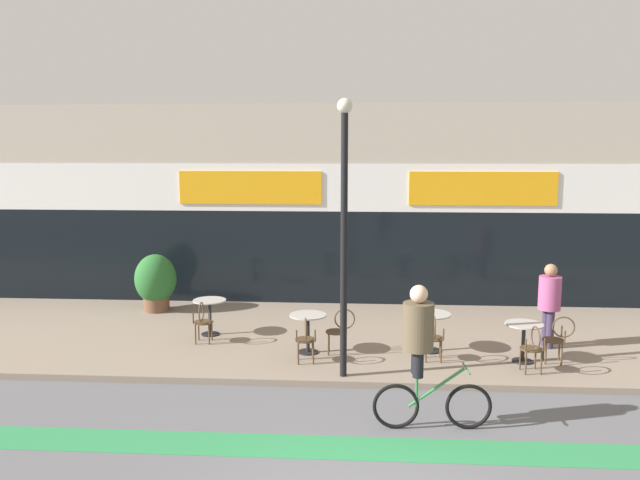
{
  "coord_description": "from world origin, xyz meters",
  "views": [
    {
      "loc": [
        -0.11,
        -5.8,
        4.12
      ],
      "look_at": [
        -0.96,
        7.19,
        2.2
      ],
      "focal_mm": 35.0,
      "sensor_mm": 36.0,
      "label": 1
    }
  ],
  "objects_px": {
    "bistro_table_0": "(210,310)",
    "bistro_table_1": "(308,325)",
    "cafe_chair_3_side": "(558,336)",
    "lamp_post": "(344,219)",
    "cyclist_0": "(422,346)",
    "bistro_table_2": "(430,324)",
    "cafe_chair_1_near": "(306,337)",
    "bistro_table_3": "(524,334)",
    "cafe_chair_1_side": "(340,328)",
    "cafe_chair_2_near": "(434,335)",
    "planter_pot": "(156,281)",
    "pedestrian_near_end": "(549,298)",
    "cafe_chair_0_near": "(203,319)",
    "cafe_chair_3_near": "(533,346)"
  },
  "relations": [
    {
      "from": "cafe_chair_1_side",
      "to": "cafe_chair_3_side",
      "type": "bearing_deg",
      "value": 175.03
    },
    {
      "from": "lamp_post",
      "to": "pedestrian_near_end",
      "type": "height_order",
      "value": "lamp_post"
    },
    {
      "from": "bistro_table_0",
      "to": "bistro_table_3",
      "type": "bearing_deg",
      "value": -11.84
    },
    {
      "from": "bistro_table_3",
      "to": "planter_pot",
      "type": "height_order",
      "value": "planter_pot"
    },
    {
      "from": "bistro_table_1",
      "to": "cafe_chair_2_near",
      "type": "xyz_separation_m",
      "value": [
        2.41,
        -0.37,
        -0.04
      ]
    },
    {
      "from": "cafe_chair_1_near",
      "to": "cafe_chair_1_side",
      "type": "distance_m",
      "value": 0.88
    },
    {
      "from": "cafe_chair_1_near",
      "to": "cafe_chair_3_near",
      "type": "bearing_deg",
      "value": -100.77
    },
    {
      "from": "cafe_chair_1_near",
      "to": "cafe_chair_3_side",
      "type": "bearing_deg",
      "value": -92.81
    },
    {
      "from": "cyclist_0",
      "to": "bistro_table_0",
      "type": "bearing_deg",
      "value": 132.51
    },
    {
      "from": "bistro_table_0",
      "to": "cafe_chair_3_near",
      "type": "distance_m",
      "value": 6.61
    },
    {
      "from": "cafe_chair_1_near",
      "to": "planter_pot",
      "type": "distance_m",
      "value": 5.4
    },
    {
      "from": "bistro_table_3",
      "to": "lamp_post",
      "type": "distance_m",
      "value": 4.17
    },
    {
      "from": "cafe_chair_0_near",
      "to": "cafe_chair_1_side",
      "type": "bearing_deg",
      "value": -99.99
    },
    {
      "from": "bistro_table_0",
      "to": "cyclist_0",
      "type": "xyz_separation_m",
      "value": [
        4.13,
        -4.05,
        0.6
      ]
    },
    {
      "from": "bistro_table_0",
      "to": "bistro_table_3",
      "type": "distance_m",
      "value": 6.44
    },
    {
      "from": "cafe_chair_2_near",
      "to": "planter_pot",
      "type": "relative_size",
      "value": 0.64
    },
    {
      "from": "bistro_table_0",
      "to": "lamp_post",
      "type": "xyz_separation_m",
      "value": [
        2.94,
        -2.28,
        2.26
      ]
    },
    {
      "from": "bistro_table_2",
      "to": "cyclist_0",
      "type": "distance_m",
      "value": 3.34
    },
    {
      "from": "bistro_table_0",
      "to": "bistro_table_1",
      "type": "xyz_separation_m",
      "value": [
        2.21,
        -1.05,
        0.0
      ]
    },
    {
      "from": "cafe_chair_2_near",
      "to": "pedestrian_near_end",
      "type": "xyz_separation_m",
      "value": [
        2.41,
        1.05,
        0.5
      ]
    },
    {
      "from": "cafe_chair_1_near",
      "to": "planter_pot",
      "type": "xyz_separation_m",
      "value": [
        -4.03,
        3.58,
        0.22
      ]
    },
    {
      "from": "cafe_chair_0_near",
      "to": "cyclist_0",
      "type": "height_order",
      "value": "cyclist_0"
    },
    {
      "from": "cafe_chair_3_side",
      "to": "cafe_chair_2_near",
      "type": "bearing_deg",
      "value": 10.53
    },
    {
      "from": "bistro_table_2",
      "to": "bistro_table_3",
      "type": "xyz_separation_m",
      "value": [
        1.68,
        -0.52,
        -0.02
      ]
    },
    {
      "from": "cafe_chair_1_side",
      "to": "cafe_chair_3_near",
      "type": "height_order",
      "value": "same"
    },
    {
      "from": "cafe_chair_1_side",
      "to": "cafe_chair_3_side",
      "type": "xyz_separation_m",
      "value": [
        4.09,
        -0.28,
        0.0
      ]
    },
    {
      "from": "cafe_chair_0_near",
      "to": "lamp_post",
      "type": "relative_size",
      "value": 0.19
    },
    {
      "from": "cafe_chair_3_near",
      "to": "cafe_chair_3_side",
      "type": "bearing_deg",
      "value": -51.01
    },
    {
      "from": "planter_pot",
      "to": "cyclist_0",
      "type": "distance_m",
      "value": 8.42
    },
    {
      "from": "lamp_post",
      "to": "cyclist_0",
      "type": "xyz_separation_m",
      "value": [
        1.18,
        -1.77,
        -1.65
      ]
    },
    {
      "from": "cafe_chair_1_near",
      "to": "cyclist_0",
      "type": "relative_size",
      "value": 0.41
    },
    {
      "from": "bistro_table_3",
      "to": "cafe_chair_1_side",
      "type": "distance_m",
      "value": 3.48
    },
    {
      "from": "cafe_chair_3_side",
      "to": "cyclist_0",
      "type": "relative_size",
      "value": 0.41
    },
    {
      "from": "cafe_chair_1_side",
      "to": "cafe_chair_3_near",
      "type": "xyz_separation_m",
      "value": [
        3.47,
        -0.89,
        0.0
      ]
    },
    {
      "from": "cafe_chair_3_near",
      "to": "bistro_table_3",
      "type": "bearing_deg",
      "value": -5.18
    },
    {
      "from": "pedestrian_near_end",
      "to": "cafe_chair_3_near",
      "type": "bearing_deg",
      "value": -127.92
    },
    {
      "from": "cafe_chair_0_near",
      "to": "lamp_post",
      "type": "bearing_deg",
      "value": -120.73
    },
    {
      "from": "bistro_table_2",
      "to": "cafe_chair_1_near",
      "type": "distance_m",
      "value": 2.56
    },
    {
      "from": "bistro_table_3",
      "to": "pedestrian_near_end",
      "type": "relative_size",
      "value": 0.44
    },
    {
      "from": "cafe_chair_1_near",
      "to": "bistro_table_3",
      "type": "bearing_deg",
      "value": -92.02
    },
    {
      "from": "pedestrian_near_end",
      "to": "lamp_post",
      "type": "bearing_deg",
      "value": -168.41
    },
    {
      "from": "pedestrian_near_end",
      "to": "cafe_chair_1_near",
      "type": "bearing_deg",
      "value": -178.18
    },
    {
      "from": "bistro_table_2",
      "to": "cafe_chair_1_side",
      "type": "distance_m",
      "value": 1.8
    },
    {
      "from": "cafe_chair_3_side",
      "to": "lamp_post",
      "type": "bearing_deg",
      "value": 21.53
    },
    {
      "from": "bistro_table_2",
      "to": "cafe_chair_2_near",
      "type": "relative_size",
      "value": 0.88
    },
    {
      "from": "bistro_table_0",
      "to": "pedestrian_near_end",
      "type": "relative_size",
      "value": 0.45
    },
    {
      "from": "bistro_table_0",
      "to": "cafe_chair_3_side",
      "type": "distance_m",
      "value": 7.06
    },
    {
      "from": "cafe_chair_2_near",
      "to": "cafe_chair_3_near",
      "type": "height_order",
      "value": "same"
    },
    {
      "from": "cafe_chair_3_side",
      "to": "lamp_post",
      "type": "height_order",
      "value": "lamp_post"
    },
    {
      "from": "bistro_table_0",
      "to": "bistro_table_1",
      "type": "height_order",
      "value": "bistro_table_1"
    }
  ]
}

